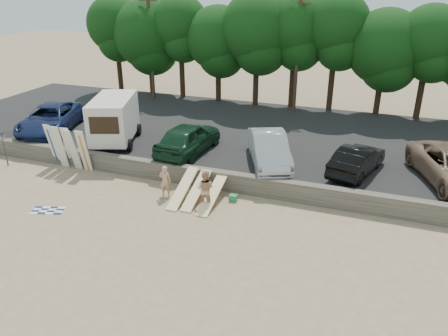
# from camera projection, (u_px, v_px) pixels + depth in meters

# --- Properties ---
(ground) EXTENTS (120.00, 120.00, 0.00)m
(ground) POSITION_uv_depth(u_px,v_px,m) (182.00, 213.00, 20.57)
(ground) COLOR tan
(ground) RESTS_ON ground
(seawall) EXTENTS (44.00, 0.50, 1.00)m
(seawall) POSITION_uv_depth(u_px,v_px,m) (206.00, 178.00, 22.95)
(seawall) COLOR #6B6356
(seawall) RESTS_ON ground
(parking_lot) EXTENTS (44.00, 14.50, 0.70)m
(parking_lot) POSITION_uv_depth(u_px,v_px,m) (247.00, 136.00, 29.47)
(parking_lot) COLOR #282828
(parking_lot) RESTS_ON ground
(treeline) EXTENTS (32.88, 6.33, 8.68)m
(treeline) POSITION_uv_depth(u_px,v_px,m) (272.00, 34.00, 33.21)
(treeline) COLOR #382616
(treeline) RESTS_ON parking_lot
(utility_poles) EXTENTS (25.80, 0.26, 9.00)m
(utility_poles) POSITION_uv_depth(u_px,v_px,m) (298.00, 49.00, 31.54)
(utility_poles) COLOR #473321
(utility_poles) RESTS_ON parking_lot
(box_trailer) EXTENTS (3.60, 4.91, 2.82)m
(box_trailer) POSITION_uv_depth(u_px,v_px,m) (114.00, 118.00, 26.64)
(box_trailer) COLOR silver
(box_trailer) RESTS_ON parking_lot
(car_0) EXTENTS (4.72, 6.85, 1.74)m
(car_0) POSITION_uv_depth(u_px,v_px,m) (50.00, 119.00, 28.90)
(car_0) COLOR #16224E
(car_0) RESTS_ON parking_lot
(car_1) EXTENTS (2.50, 5.45, 1.81)m
(car_1) POSITION_uv_depth(u_px,v_px,m) (188.00, 138.00, 25.36)
(car_1) COLOR #13341F
(car_1) RESTS_ON parking_lot
(car_2) EXTENTS (3.72, 5.55, 1.73)m
(car_2) POSITION_uv_depth(u_px,v_px,m) (269.00, 149.00, 23.84)
(car_2) COLOR #A7A6AC
(car_2) RESTS_ON parking_lot
(car_3) EXTENTS (2.80, 4.77, 1.49)m
(car_3) POSITION_uv_depth(u_px,v_px,m) (357.00, 160.00, 22.73)
(car_3) COLOR black
(car_3) RESTS_ON parking_lot
(surfboard_upright_0) EXTENTS (0.55, 0.59, 2.57)m
(surfboard_upright_0) POSITION_uv_depth(u_px,v_px,m) (53.00, 145.00, 25.22)
(surfboard_upright_0) COLOR silver
(surfboard_upright_0) RESTS_ON ground
(surfboard_upright_1) EXTENTS (0.51, 0.52, 2.57)m
(surfboard_upright_1) POSITION_uv_depth(u_px,v_px,m) (60.00, 147.00, 24.90)
(surfboard_upright_1) COLOR silver
(surfboard_upright_1) RESTS_ON ground
(surfboard_upright_2) EXTENTS (0.58, 0.73, 2.54)m
(surfboard_upright_2) POSITION_uv_depth(u_px,v_px,m) (70.00, 147.00, 24.87)
(surfboard_upright_2) COLOR silver
(surfboard_upright_2) RESTS_ON ground
(surfboard_upright_3) EXTENTS (0.52, 0.72, 2.53)m
(surfboard_upright_3) POSITION_uv_depth(u_px,v_px,m) (73.00, 150.00, 24.54)
(surfboard_upright_3) COLOR silver
(surfboard_upright_3) RESTS_ON ground
(surfboard_upright_4) EXTENTS (0.55, 0.65, 2.55)m
(surfboard_upright_4) POSITION_uv_depth(u_px,v_px,m) (84.00, 151.00, 24.32)
(surfboard_upright_4) COLOR silver
(surfboard_upright_4) RESTS_ON ground
(surfboard_low_0) EXTENTS (0.56, 2.82, 1.14)m
(surfboard_low_0) POSITION_uv_depth(u_px,v_px,m) (183.00, 188.00, 21.65)
(surfboard_low_0) COLOR #FFE8A0
(surfboard_low_0) RESTS_ON ground
(surfboard_low_1) EXTENTS (0.56, 2.86, 1.03)m
(surfboard_low_1) POSITION_uv_depth(u_px,v_px,m) (197.00, 190.00, 21.59)
(surfboard_low_1) COLOR #FFE8A0
(surfboard_low_1) RESTS_ON ground
(surfboard_low_2) EXTENTS (0.56, 2.90, 0.91)m
(surfboard_low_2) POSITION_uv_depth(u_px,v_px,m) (212.00, 195.00, 21.22)
(surfboard_low_2) COLOR #FFE8A0
(surfboard_low_2) RESTS_ON ground
(beachgoer_a) EXTENTS (0.65, 0.48, 1.65)m
(beachgoer_a) POSITION_uv_depth(u_px,v_px,m) (165.00, 181.00, 21.81)
(beachgoer_a) COLOR tan
(beachgoer_a) RESTS_ON ground
(beachgoer_b) EXTENTS (0.93, 0.74, 1.85)m
(beachgoer_b) POSITION_uv_depth(u_px,v_px,m) (205.00, 189.00, 20.81)
(beachgoer_b) COLOR tan
(beachgoer_b) RESTS_ON ground
(cooler) EXTENTS (0.38, 0.30, 0.32)m
(cooler) POSITION_uv_depth(u_px,v_px,m) (233.00, 198.00, 21.59)
(cooler) COLOR #258A49
(cooler) RESTS_ON ground
(gear_bag) EXTENTS (0.37, 0.34, 0.22)m
(gear_bag) POSITION_uv_depth(u_px,v_px,m) (212.00, 191.00, 22.42)
(gear_bag) COLOR #CE5018
(gear_bag) RESTS_ON ground
(beach_towel) EXTENTS (1.87, 1.87, 0.00)m
(beach_towel) POSITION_uv_depth(u_px,v_px,m) (48.00, 210.00, 20.75)
(beach_towel) COLOR white
(beach_towel) RESTS_ON ground
(beach_umbrella) EXTENTS (3.00, 2.97, 2.14)m
(beach_umbrella) POSITION_uv_depth(u_px,v_px,m) (4.00, 148.00, 25.28)
(beach_umbrella) COLOR black
(beach_umbrella) RESTS_ON ground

